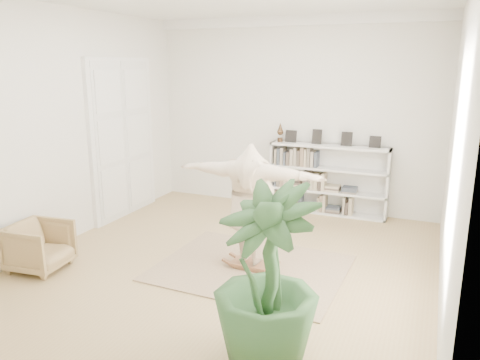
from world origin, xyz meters
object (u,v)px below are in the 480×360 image
(rocker_board, at_px, (251,264))
(houseplant, at_px, (266,277))
(armchair, at_px, (40,246))
(bookshelf, at_px, (328,180))
(person, at_px, (251,202))

(rocker_board, height_order, houseplant, houseplant)
(armchair, height_order, rocker_board, armchair)
(bookshelf, xyz_separation_m, armchair, (-3.04, -4.02, -0.30))
(person, xyz_separation_m, houseplant, (0.89, -1.87, -0.09))
(rocker_board, distance_m, houseplant, 2.22)
(rocker_board, bearing_deg, person, 15.68)
(person, height_order, houseplant, person)
(bookshelf, height_order, person, person)
(person, bearing_deg, armchair, 24.85)
(bookshelf, relative_size, houseplant, 1.27)
(houseplant, bearing_deg, armchair, 168.29)
(armchair, xyz_separation_m, rocker_board, (2.65, 1.14, -0.26))
(bookshelf, bearing_deg, armchair, -127.14)
(armchair, distance_m, rocker_board, 2.90)
(armchair, distance_m, houseplant, 3.66)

